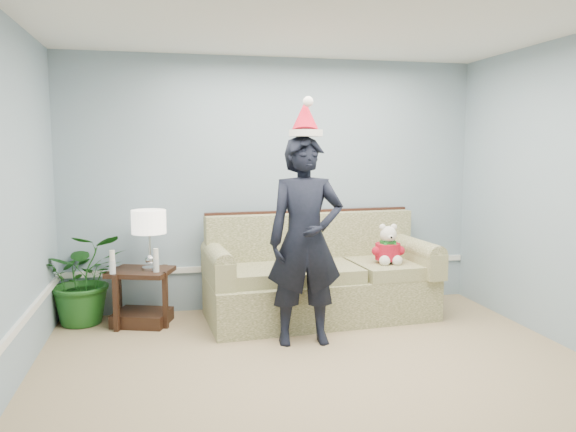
% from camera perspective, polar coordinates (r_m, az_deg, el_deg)
% --- Properties ---
extents(room_shell, '(4.54, 5.04, 2.74)m').
position_cam_1_polar(room_shell, '(3.69, 6.08, 0.81)').
color(room_shell, tan).
rests_on(room_shell, ground).
extents(wainscot_trim, '(4.49, 4.99, 0.06)m').
position_cam_1_polar(wainscot_trim, '(4.83, -12.23, -8.74)').
color(wainscot_trim, white).
rests_on(wainscot_trim, room_shell).
extents(sofa, '(2.35, 1.13, 1.07)m').
position_cam_1_polar(sofa, '(5.87, 3.08, -6.49)').
color(sofa, brown).
rests_on(sofa, room_shell).
extents(side_table, '(0.70, 0.64, 0.55)m').
position_cam_1_polar(side_table, '(5.81, -14.63, -8.54)').
color(side_table, '#311A12').
rests_on(side_table, room_shell).
extents(table_lamp, '(0.33, 0.33, 0.59)m').
position_cam_1_polar(table_lamp, '(5.62, -13.96, -0.83)').
color(table_lamp, silver).
rests_on(table_lamp, side_table).
extents(candle_pair, '(0.46, 0.06, 0.23)m').
position_cam_1_polar(candle_pair, '(5.58, -15.34, -4.53)').
color(candle_pair, silver).
rests_on(candle_pair, side_table).
extents(houseplant, '(0.90, 0.80, 0.92)m').
position_cam_1_polar(houseplant, '(5.95, -20.01, -5.93)').
color(houseplant, '#1D561B').
rests_on(houseplant, room_shell).
extents(man, '(0.70, 0.48, 1.85)m').
position_cam_1_polar(man, '(4.96, 1.78, -2.54)').
color(man, black).
rests_on(man, room_shell).
extents(santa_hat, '(0.35, 0.38, 0.35)m').
position_cam_1_polar(santa_hat, '(4.92, 1.78, 9.79)').
color(santa_hat, white).
rests_on(santa_hat, man).
extents(teddy_bear, '(0.27, 0.30, 0.42)m').
position_cam_1_polar(teddy_bear, '(5.84, 10.14, -3.32)').
color(teddy_bear, white).
rests_on(teddy_bear, sofa).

